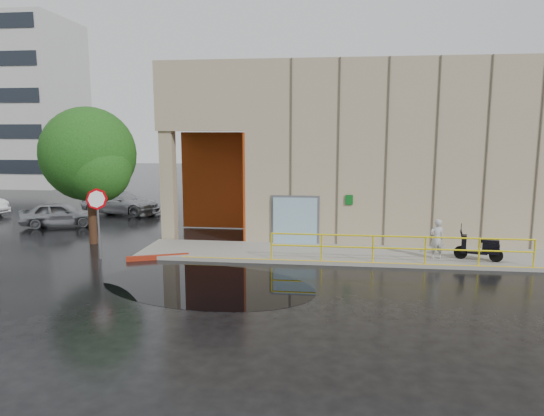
# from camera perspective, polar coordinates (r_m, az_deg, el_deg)

# --- Properties ---
(ground) EXTENTS (120.00, 120.00, 0.00)m
(ground) POSITION_cam_1_polar(r_m,az_deg,el_deg) (15.64, 0.40, -9.56)
(ground) COLOR black
(ground) RESTS_ON ground
(sidewalk) EXTENTS (20.00, 3.00, 0.15)m
(sidewalk) POSITION_cam_1_polar(r_m,az_deg,el_deg) (19.99, 13.39, -5.46)
(sidewalk) COLOR gray
(sidewalk) RESTS_ON ground
(building) EXTENTS (20.00, 10.17, 8.00)m
(building) POSITION_cam_1_polar(r_m,az_deg,el_deg) (25.97, 14.53, 6.99)
(building) COLOR tan
(building) RESTS_ON ground
(guardrail) EXTENTS (9.56, 0.06, 1.03)m
(guardrail) POSITION_cam_1_polar(r_m,az_deg,el_deg) (18.58, 14.70, -4.68)
(guardrail) COLOR yellow
(guardrail) RESTS_ON sidewalk
(distant_building) EXTENTS (12.00, 8.08, 15.00)m
(distant_building) POSITION_cam_1_polar(r_m,az_deg,el_deg) (52.06, -28.48, 10.69)
(distant_building) COLOR #BABAB5
(distant_building) RESTS_ON ground
(person) EXTENTS (0.62, 0.47, 1.54)m
(person) POSITION_cam_1_polar(r_m,az_deg,el_deg) (19.58, 18.80, -3.46)
(person) COLOR #AFAEB4
(person) RESTS_ON sidewalk
(scooter) EXTENTS (1.77, 0.98, 1.34)m
(scooter) POSITION_cam_1_polar(r_m,az_deg,el_deg) (19.88, 23.24, -3.54)
(scooter) COLOR black
(scooter) RESTS_ON sidewalk
(stop_sign) EXTENTS (0.62, 0.63, 2.81)m
(stop_sign) POSITION_cam_1_polar(r_m,az_deg,el_deg) (20.00, -19.86, -0.03)
(stop_sign) COLOR slate
(stop_sign) RESTS_ON ground
(red_curb) EXTENTS (2.30, 1.04, 0.18)m
(red_curb) POSITION_cam_1_polar(r_m,az_deg,el_deg) (19.65, -13.28, -5.66)
(red_curb) COLOR maroon
(red_curb) RESTS_ON ground
(puddle) EXTENTS (8.12, 5.98, 0.01)m
(puddle) POSITION_cam_1_polar(r_m,az_deg,el_deg) (16.23, -7.75, -8.94)
(puddle) COLOR black
(puddle) RESTS_ON ground
(car_a) EXTENTS (4.18, 2.76, 1.32)m
(car_a) POSITION_cam_1_polar(r_m,az_deg,el_deg) (28.01, -23.68, -0.65)
(car_a) COLOR #ACAEB3
(car_a) RESTS_ON ground
(car_c) EXTENTS (5.31, 3.06, 1.45)m
(car_c) POSITION_cam_1_polar(r_m,az_deg,el_deg) (30.97, -17.33, 0.67)
(car_c) COLOR #B6B8BD
(car_c) RESTS_ON ground
(tree_near) EXTENTS (4.10, 4.10, 6.05)m
(tree_near) POSITION_cam_1_polar(r_m,az_deg,el_deg) (22.59, -20.54, 5.52)
(tree_near) COLOR #311D10
(tree_near) RESTS_ON ground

